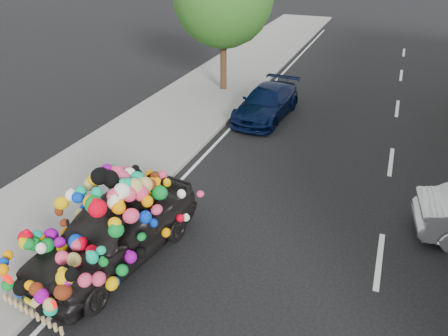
# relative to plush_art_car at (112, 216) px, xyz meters

# --- Properties ---
(ground) EXTENTS (100.00, 100.00, 0.00)m
(ground) POSITION_rel_plush_art_car_xyz_m (1.80, 1.96, -1.07)
(ground) COLOR black
(ground) RESTS_ON ground
(sidewalk) EXTENTS (4.00, 60.00, 0.12)m
(sidewalk) POSITION_rel_plush_art_car_xyz_m (-2.50, 1.96, -1.01)
(sidewalk) COLOR gray
(sidewalk) RESTS_ON ground
(kerb) EXTENTS (0.15, 60.00, 0.13)m
(kerb) POSITION_rel_plush_art_car_xyz_m (-0.55, 1.96, -1.01)
(kerb) COLOR gray
(kerb) RESTS_ON ground
(lane_markings) EXTENTS (6.00, 50.00, 0.01)m
(lane_markings) POSITION_rel_plush_art_car_xyz_m (5.40, 1.96, -1.07)
(lane_markings) COLOR silver
(lane_markings) RESTS_ON ground
(plush_art_car) EXTENTS (2.78, 4.74, 2.10)m
(plush_art_car) POSITION_rel_plush_art_car_xyz_m (0.00, 0.00, 0.00)
(plush_art_car) COLOR black
(plush_art_car) RESTS_ON ground
(navy_sedan) EXTENTS (1.92, 4.13, 1.17)m
(navy_sedan) POSITION_rel_plush_art_car_xyz_m (0.69, 9.13, -0.49)
(navy_sedan) COLOR black
(navy_sedan) RESTS_ON ground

